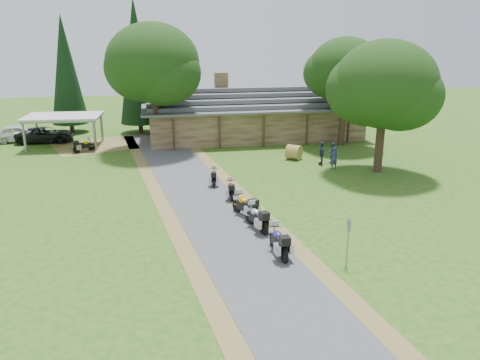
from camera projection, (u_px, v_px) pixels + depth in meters
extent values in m
plane|color=#285016|center=(236.00, 243.00, 22.76)|extent=(120.00, 120.00, 0.00)
plane|color=#464649|center=(215.00, 214.00, 26.43)|extent=(51.95, 51.95, 0.00)
imported|color=white|center=(19.00, 131.00, 43.86)|extent=(2.90, 6.19, 2.02)
imported|color=black|center=(45.00, 131.00, 43.60)|extent=(2.56, 5.69, 2.15)
imported|color=navy|center=(334.00, 156.00, 34.93)|extent=(0.66, 0.54, 2.04)
imported|color=navy|center=(332.00, 151.00, 36.72)|extent=(0.54, 0.39, 1.88)
imported|color=navy|center=(322.00, 151.00, 36.26)|extent=(0.52, 0.66, 2.08)
cylinder|color=olive|center=(294.00, 152.00, 37.83)|extent=(1.58, 1.59, 1.17)
cone|color=black|center=(137.00, 67.00, 46.36)|extent=(3.89, 3.89, 13.18)
cone|color=black|center=(66.00, 75.00, 46.72)|extent=(3.62, 3.62, 11.70)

